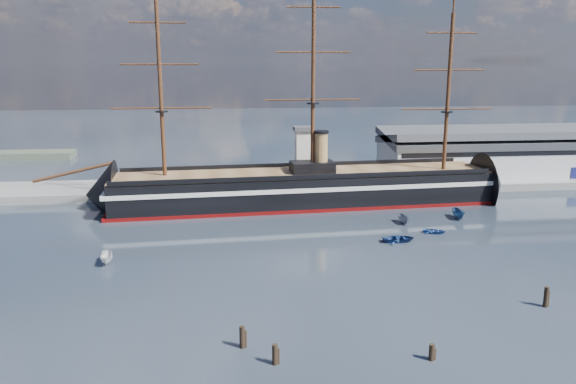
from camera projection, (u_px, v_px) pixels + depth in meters
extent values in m
plane|color=black|center=(311.00, 229.00, 113.65)|extent=(600.00, 600.00, 0.00)
cube|color=slate|center=(328.00, 189.00, 149.59)|extent=(180.00, 18.00, 2.00)
cube|color=#B7BABC|center=(494.00, 157.00, 157.19)|extent=(62.00, 20.00, 10.00)
cube|color=#3F4247|center=(496.00, 137.00, 155.92)|extent=(63.00, 21.00, 2.00)
cube|color=silver|center=(303.00, 158.00, 143.86)|extent=(4.00, 4.00, 14.00)
cube|color=#3F4247|center=(304.00, 129.00, 142.16)|extent=(5.00, 5.00, 1.00)
cube|color=black|center=(304.00, 188.00, 132.23)|extent=(88.81, 21.30, 7.00)
cube|color=silver|center=(304.00, 183.00, 131.96)|extent=(90.82, 21.66, 1.00)
cube|color=#5D0808|center=(304.00, 203.00, 133.06)|extent=(90.82, 21.62, 0.90)
cone|color=black|center=(101.00, 194.00, 127.14)|extent=(14.92, 16.50, 15.68)
cone|color=black|center=(491.00, 184.00, 137.46)|extent=(11.93, 16.32, 15.68)
cube|color=brown|center=(304.00, 173.00, 131.41)|extent=(88.73, 20.02, 0.40)
cube|color=black|center=(312.00, 167.00, 131.31)|extent=(10.34, 6.59, 2.50)
cylinder|color=#A57C4A|center=(321.00, 152.00, 130.74)|extent=(3.20, 3.20, 9.00)
cylinder|color=#381E0F|center=(74.00, 172.00, 125.32)|extent=(17.76, 1.77, 4.43)
cylinder|color=#381E0F|center=(161.00, 91.00, 123.49)|extent=(0.90, 0.90, 38.00)
cylinder|color=#381E0F|center=(313.00, 81.00, 126.81)|extent=(0.90, 0.90, 42.00)
cylinder|color=#381E0F|center=(448.00, 93.00, 131.04)|extent=(0.90, 0.90, 36.00)
imported|color=silver|center=(107.00, 264.00, 94.16)|extent=(6.07, 2.83, 2.34)
imported|color=navy|center=(399.00, 242.00, 105.61)|extent=(1.61, 3.83, 1.77)
imported|color=#555B6C|center=(403.00, 223.00, 117.58)|extent=(5.35, 2.14, 2.11)
imported|color=navy|center=(434.00, 233.00, 110.86)|extent=(2.18, 2.90, 1.26)
imported|color=navy|center=(458.00, 219.00, 121.13)|extent=(6.29, 2.68, 2.46)
cylinder|color=black|center=(242.00, 348.00, 66.56)|extent=(0.64, 0.64, 3.47)
cylinder|color=black|center=(431.00, 360.00, 63.79)|extent=(0.64, 0.64, 2.65)
cylinder|color=black|center=(545.00, 307.00, 77.63)|extent=(0.64, 0.64, 3.65)
cylinder|color=black|center=(275.00, 364.00, 62.90)|extent=(0.64, 0.64, 3.14)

